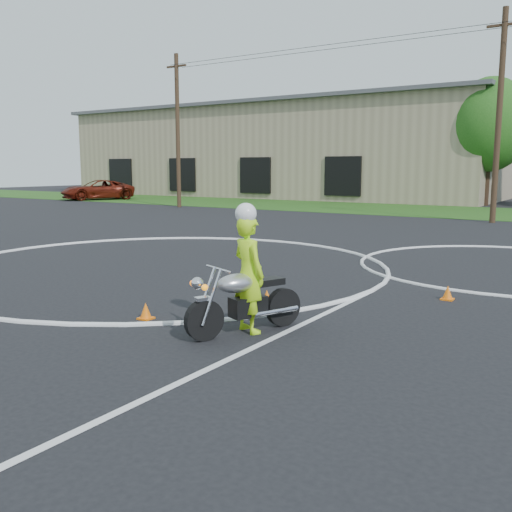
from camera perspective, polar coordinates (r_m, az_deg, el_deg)
The scene contains 9 objects.
ground at distance 13.78m, azimuth -17.58°, elevation -2.74°, with size 120.00×120.00×0.00m, color black.
grass_strip at distance 37.11m, azimuth 16.70°, elevation 4.38°, with size 120.00×10.00×0.02m, color #1E4714.
course_markings at distance 15.55m, azimuth 0.16°, elevation -1.00°, with size 19.05×19.05×0.12m.
primary_motorcycle at distance 9.22m, azimuth -1.29°, elevation -4.42°, with size 1.12×2.04×1.14m.
rider_primary_grp at distance 9.23m, azimuth -0.75°, elevation -1.45°, with size 0.82×0.70×2.12m.
pickup_grp at distance 49.46m, azimuth -15.58°, elevation 6.39°, with size 4.92×6.44×1.63m.
traffic_cones at distance 12.41m, azimuth 22.35°, elevation -3.61°, with size 11.69×9.15×0.30m.
warehouse at distance 56.27m, azimuth 2.78°, elevation 10.37°, with size 41.00×17.00×8.30m.
utility_poles at distance 30.10m, azimuth 23.14°, elevation 12.98°, with size 41.60×1.12×10.00m.
Camera 1 is at (10.52, -8.48, 2.67)m, focal length 40.00 mm.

